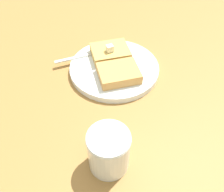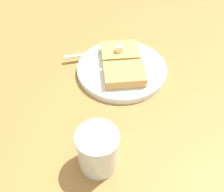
# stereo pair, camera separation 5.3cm
# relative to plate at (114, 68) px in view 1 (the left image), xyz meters

# --- Properties ---
(table_surface) EXTENTS (1.19, 1.19, 0.02)m
(table_surface) POSITION_rel_plate_xyz_m (0.05, -0.06, -0.02)
(table_surface) COLOR olive
(table_surface) RESTS_ON ground
(plate) EXTENTS (0.23, 0.23, 0.02)m
(plate) POSITION_rel_plate_xyz_m (0.00, 0.00, 0.00)
(plate) COLOR white
(plate) RESTS_ON table_surface
(toast_slice_left) EXTENTS (0.09, 0.11, 0.02)m
(toast_slice_left) POSITION_rel_plate_xyz_m (-0.04, -0.01, 0.02)
(toast_slice_left) COLOR tan
(toast_slice_left) RESTS_ON plate
(toast_slice_middle) EXTENTS (0.09, 0.11, 0.02)m
(toast_slice_middle) POSITION_rel_plate_xyz_m (0.04, 0.01, 0.02)
(toast_slice_middle) COLOR tan
(toast_slice_middle) RESTS_ON plate
(butter_pat_primary) EXTENTS (0.02, 0.02, 0.02)m
(butter_pat_primary) POSITION_rel_plate_xyz_m (-0.03, -0.01, 0.04)
(butter_pat_primary) COLOR #F0EBC3
(butter_pat_primary) RESTS_ON toast_slice_left
(fork) EXTENTS (0.06, 0.16, 0.00)m
(fork) POSITION_rel_plate_xyz_m (-0.05, -0.07, 0.01)
(fork) COLOR silver
(fork) RESTS_ON plate
(syrup_jar) EXTENTS (0.08, 0.08, 0.09)m
(syrup_jar) POSITION_rel_plate_xyz_m (0.26, -0.03, 0.03)
(syrup_jar) COLOR #351105
(syrup_jar) RESTS_ON table_surface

